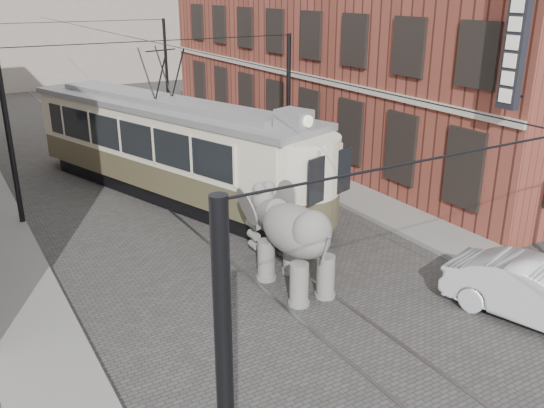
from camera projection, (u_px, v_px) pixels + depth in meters
ground at (248, 254)px, 18.00m from camera, size 120.00×120.00×0.00m
tram_rails at (248, 253)px, 17.99m from camera, size 1.54×80.00×0.02m
sidewalk_right at (395, 215)px, 20.83m from camera, size 2.00×60.00×0.15m
sidewalk_left at (24, 307)px, 14.87m from camera, size 2.00×60.00×0.15m
brick_building at (357, 25)px, 28.41m from camera, size 8.00×26.00×12.00m
catenary at (176, 128)px, 20.89m from camera, size 11.00×30.20×6.00m
tram at (165, 125)px, 22.17m from camera, size 7.18×14.39×5.63m
elephant at (295, 244)px, 15.54m from camera, size 2.39×4.28×2.61m
parked_car at (539, 294)px, 14.16m from camera, size 2.84×4.75×1.48m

